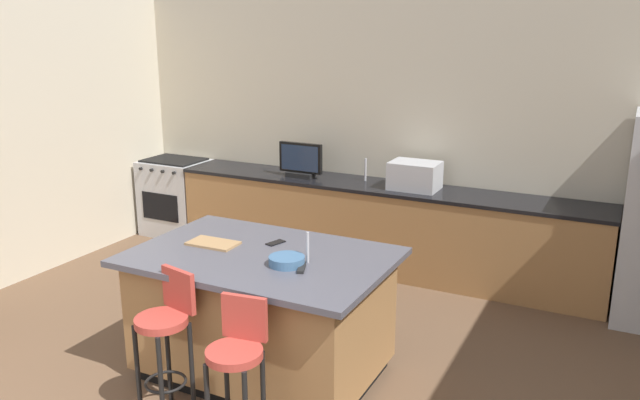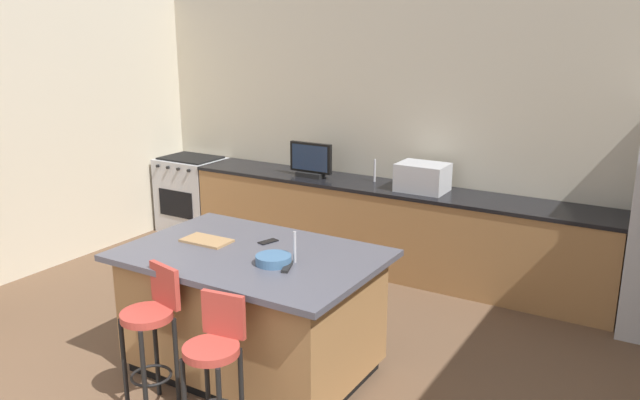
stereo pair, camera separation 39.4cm
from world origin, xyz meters
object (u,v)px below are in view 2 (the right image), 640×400
at_px(fruit_bowl, 273,260).
at_px(tv_remote, 287,267).
at_px(microwave, 423,177).
at_px(bar_stool_right, 215,360).
at_px(bar_stool_left, 152,326).
at_px(range_oven, 192,194).
at_px(tv_monitor, 311,161).
at_px(kitchen_island, 253,311).
at_px(cutting_board, 207,241).
at_px(cell_phone, 268,242).

relative_size(fruit_bowl, tv_remote, 1.44).
bearing_deg(microwave, bar_stool_right, -90.31).
distance_m(bar_stool_left, fruit_bowl, 0.90).
xyz_separation_m(range_oven, tv_remote, (3.09, -2.47, 0.48)).
bearing_deg(tv_monitor, microwave, 2.34).
height_order(kitchen_island, bar_stool_right, bar_stool_right).
height_order(bar_stool_left, cutting_board, bar_stool_left).
xyz_separation_m(tv_monitor, cutting_board, (0.50, -2.28, -0.14)).
height_order(tv_monitor, fruit_bowl, tv_monitor).
bearing_deg(microwave, tv_monitor, -177.66).
relative_size(bar_stool_left, cell_phone, 6.61).
relative_size(bar_stool_right, cutting_board, 2.59).
relative_size(kitchen_island, tv_monitor, 3.67).
bearing_deg(tv_remote, tv_monitor, 96.90).
relative_size(bar_stool_left, tv_remote, 5.83).
xyz_separation_m(kitchen_island, tv_remote, (0.40, -0.13, 0.47)).
bearing_deg(bar_stool_right, range_oven, 126.18).
bearing_deg(cell_phone, bar_stool_right, -55.03).
xyz_separation_m(microwave, cutting_board, (-0.77, -2.33, -0.11)).
xyz_separation_m(bar_stool_right, fruit_bowl, (-0.06, 0.71, 0.40)).
xyz_separation_m(range_oven, bar_stool_right, (3.02, -3.16, 0.10)).
bearing_deg(microwave, fruit_bowl, -91.79).
distance_m(bar_stool_right, cell_phone, 1.18).
distance_m(kitchen_island, microwave, 2.44).
xyz_separation_m(fruit_bowl, cutting_board, (-0.69, 0.12, -0.02)).
distance_m(range_oven, cutting_board, 3.29).
xyz_separation_m(bar_stool_right, cutting_board, (-0.75, 0.83, 0.37)).
xyz_separation_m(bar_stool_right, tv_remote, (0.07, 0.68, 0.38)).
relative_size(range_oven, cell_phone, 6.23).
xyz_separation_m(cell_phone, tv_remote, (0.42, -0.38, 0.01)).
bearing_deg(range_oven, tv_monitor, -1.64).
xyz_separation_m(fruit_bowl, tv_remote, (0.13, -0.03, -0.02)).
bearing_deg(cell_phone, fruit_bowl, -33.43).
relative_size(range_oven, cutting_board, 2.54).
bearing_deg(microwave, range_oven, -179.98).
height_order(kitchen_island, range_oven, kitchen_island).
bearing_deg(range_oven, bar_stool_left, -51.76).
relative_size(kitchen_island, bar_stool_right, 1.92).
bearing_deg(range_oven, microwave, 0.02).
bearing_deg(kitchen_island, bar_stool_left, -110.45).
xyz_separation_m(tv_monitor, bar_stool_right, (1.25, -3.11, -0.52)).
xyz_separation_m(fruit_bowl, cell_phone, (-0.29, 0.35, -0.03)).
bearing_deg(fruit_bowl, kitchen_island, 159.06).
bearing_deg(tv_monitor, range_oven, 178.36).
bearing_deg(fruit_bowl, bar_stool_left, -130.99).
height_order(microwave, fruit_bowl, microwave).
relative_size(tv_monitor, cell_phone, 3.32).
xyz_separation_m(microwave, tv_monitor, (-1.27, -0.05, 0.03)).
bearing_deg(bar_stool_right, bar_stool_left, 164.39).
distance_m(bar_stool_left, tv_remote, 0.96).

